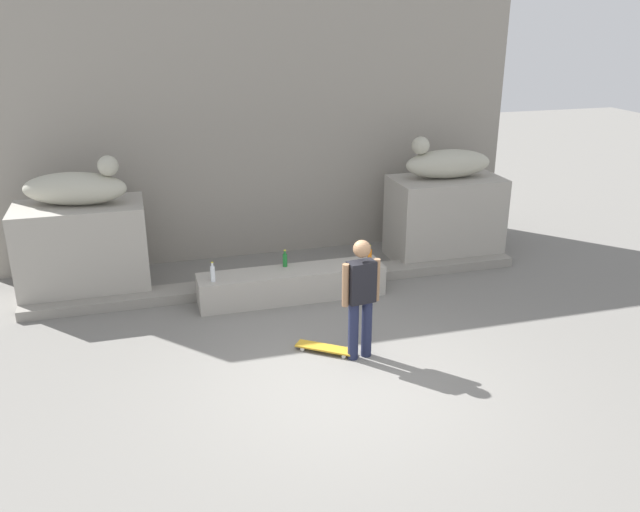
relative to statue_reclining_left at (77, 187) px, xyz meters
name	(u,v)px	position (x,y,z in m)	size (l,w,h in m)	color
ground_plane	(341,379)	(3.15, -3.67, -1.82)	(40.00, 40.00, 0.00)	slate
facade_wall	(258,120)	(3.15, 1.43, 0.68)	(9.65, 0.60, 5.00)	gray
pedestal_left	(83,251)	(-0.04, 0.01, -1.05)	(2.00, 1.11, 1.53)	#A39E93
pedestal_right	(444,218)	(6.34, 0.01, -1.05)	(2.00, 1.11, 1.53)	#A39E93
statue_reclining_left	(77,187)	(0.00, 0.00, 0.00)	(1.69, 0.91, 0.78)	#B2B09D
statue_reclining_right	(446,163)	(6.31, 0.01, 0.00)	(1.63, 0.64, 0.78)	#B2B09D
ledge_block	(292,284)	(3.15, -1.07, -1.57)	(3.01, 0.61, 0.49)	#A39E93
skater	(361,294)	(3.57, -3.20, -0.89)	(0.54, 0.25, 1.67)	#1E233F
skateboard	(325,348)	(3.16, -2.94, -1.75)	(0.76, 0.63, 0.08)	gold
bottle_clear	(213,273)	(1.88, -1.19, -1.19)	(0.07, 0.07, 0.32)	silver
bottle_green	(285,260)	(3.09, -0.89, -1.21)	(0.08, 0.08, 0.28)	#1E722D
bottle_orange	(370,256)	(4.44, -1.17, -1.19)	(0.07, 0.07, 0.33)	orange
stair_step	(285,282)	(3.15, -0.57, -1.73)	(8.38, 0.50, 0.16)	gray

